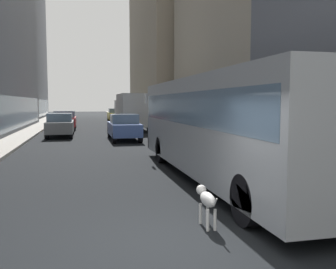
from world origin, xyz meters
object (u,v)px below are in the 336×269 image
at_px(car_blue_hatchback, 124,127).
at_px(box_truck, 132,111).
at_px(car_yellow_taxi, 116,115).
at_px(transit_bus, 223,121).
at_px(car_grey_wagon, 60,125).
at_px(dalmatian_dog, 207,199).
at_px(car_red_coupe, 65,120).

xyz_separation_m(car_blue_hatchback, box_truck, (1.60, 8.08, 0.84)).
bearing_deg(car_yellow_taxi, transit_bus, -90.00).
relative_size(car_grey_wagon, dalmatian_dog, 4.72).
distance_m(car_red_coupe, dalmatian_dog, 27.12).
distance_m(box_truck, dalmatian_dog, 24.76).
height_order(transit_bus, car_red_coupe, transit_bus).
xyz_separation_m(car_blue_hatchback, dalmatian_dog, (-0.27, -16.58, -0.31)).
distance_m(car_grey_wagon, car_yellow_taxi, 21.30).
height_order(car_grey_wagon, dalmatian_dog, car_grey_wagon).
xyz_separation_m(transit_bus, car_yellow_taxi, (0.00, 36.37, -0.96)).
bearing_deg(car_blue_hatchback, box_truck, 78.80).
bearing_deg(box_truck, transit_bus, -90.00).
bearing_deg(dalmatian_dog, car_red_coupe, 97.91).
bearing_deg(car_grey_wagon, box_truck, 40.97).
bearing_deg(car_red_coupe, box_truck, -21.48).
relative_size(car_blue_hatchback, dalmatian_dog, 4.88).
height_order(transit_bus, car_grey_wagon, transit_bus).
bearing_deg(dalmatian_dog, car_yellow_taxi, 87.35).
height_order(car_grey_wagon, box_truck, box_truck).
bearing_deg(car_red_coupe, car_grey_wagon, -90.00).
bearing_deg(dalmatian_dog, car_blue_hatchback, 89.07).
distance_m(transit_bus, dalmatian_dog, 4.57).
distance_m(car_yellow_taxi, car_blue_hatchback, 23.82).
height_order(box_truck, dalmatian_dog, box_truck).
distance_m(car_red_coupe, car_grey_wagon, 7.07).
distance_m(transit_bus, box_truck, 20.69).
xyz_separation_m(car_red_coupe, box_truck, (5.60, -2.20, 0.84)).
bearing_deg(box_truck, dalmatian_dog, -94.33).
relative_size(transit_bus, dalmatian_dog, 11.98).
xyz_separation_m(car_yellow_taxi, car_blue_hatchback, (-1.60, -23.77, 0.00)).
xyz_separation_m(car_red_coupe, car_blue_hatchback, (4.00, -10.28, -0.00)).
height_order(car_red_coupe, dalmatian_dog, car_red_coupe).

